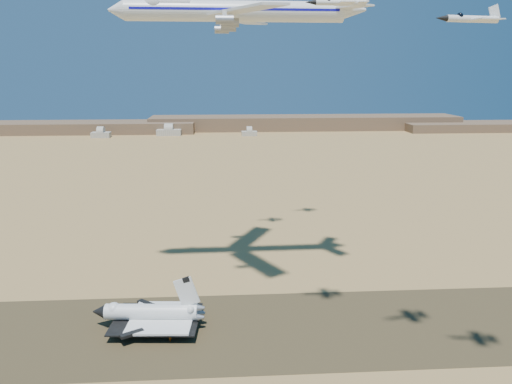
{
  "coord_description": "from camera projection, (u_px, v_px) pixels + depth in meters",
  "views": [
    {
      "loc": [
        7.73,
        -142.98,
        80.22
      ],
      "look_at": [
        17.66,
        8.0,
        42.95
      ],
      "focal_mm": 35.0,
      "sensor_mm": 36.0,
      "label": 1
    }
  ],
  "objects": [
    {
      "name": "hangars",
      "position": [
        165.0,
        132.0,
        615.55
      ],
      "size": [
        200.5,
        29.5,
        30.0
      ],
      "color": "#B1AC9D",
      "rests_on": "ground"
    },
    {
      "name": "runway",
      "position": [
        202.0,
        331.0,
        157.22
      ],
      "size": [
        600.0,
        50.0,
        0.06
      ],
      "primitive_type": "cube",
      "color": "#483C24",
      "rests_on": "ground"
    },
    {
      "name": "chase_jet_f",
      "position": [
        311.0,
        10.0,
        225.34
      ],
      "size": [
        14.02,
        7.78,
        3.51
      ],
      "rotation": [
        0.0,
        0.0,
        0.14
      ],
      "color": "white"
    },
    {
      "name": "ridgeline",
      "position": [
        266.0,
        125.0,
        670.46
      ],
      "size": [
        960.0,
        90.0,
        18.0
      ],
      "color": "brown",
      "rests_on": "ground"
    },
    {
      "name": "crew_b",
      "position": [
        170.0,
        338.0,
        150.93
      ],
      "size": [
        1.04,
        1.03,
        1.91
      ],
      "primitive_type": "imported",
      "rotation": [
        0.0,
        0.0,
        2.38
      ],
      "color": "#DA620C",
      "rests_on": "runway"
    },
    {
      "name": "chase_jet_a",
      "position": [
        340.0,
        2.0,
        122.42
      ],
      "size": [
        15.77,
        8.32,
        3.93
      ],
      "rotation": [
        0.0,
        0.0,
        -0.01
      ],
      "color": "white"
    },
    {
      "name": "chase_jet_e",
      "position": [
        265.0,
        19.0,
        209.77
      ],
      "size": [
        14.33,
        7.57,
        3.57
      ],
      "rotation": [
        0.0,
        0.0,
        0.01
      ],
      "color": "white"
    },
    {
      "name": "shuttle",
      "position": [
        151.0,
        314.0,
        158.37
      ],
      "size": [
        35.76,
        23.51,
        17.58
      ],
      "rotation": [
        0.0,
        0.0,
        -0.07
      ],
      "color": "silver",
      "rests_on": "runway"
    },
    {
      "name": "ground",
      "position": [
        202.0,
        331.0,
        157.23
      ],
      "size": [
        1200.0,
        1200.0,
        0.0
      ],
      "primitive_type": "plane",
      "color": "tan",
      "rests_on": "ground"
    },
    {
      "name": "crew_c",
      "position": [
        176.0,
        335.0,
        153.18
      ],
      "size": [
        1.11,
        1.16,
        1.82
      ],
      "primitive_type": "imported",
      "rotation": [
        0.0,
        0.0,
        2.28
      ],
      "color": "#DA620C",
      "rests_on": "runway"
    },
    {
      "name": "chase_jet_b",
      "position": [
        471.0,
        19.0,
        108.62
      ],
      "size": [
        16.02,
        9.05,
        4.03
      ],
      "rotation": [
        0.0,
        0.0,
        0.19
      ],
      "color": "white"
    },
    {
      "name": "carrier_747",
      "position": [
        228.0,
        11.0,
        166.0
      ],
      "size": [
        86.47,
        67.13,
        21.57
      ],
      "rotation": [
        0.0,
        0.0,
        0.02
      ],
      "color": "white"
    },
    {
      "name": "crew_a",
      "position": [
        181.0,
        334.0,
        153.55
      ],
      "size": [
        0.57,
        0.74,
        1.82
      ],
      "primitive_type": "imported",
      "rotation": [
        0.0,
        0.0,
        1.79
      ],
      "color": "#DA620C",
      "rests_on": "runway"
    }
  ]
}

